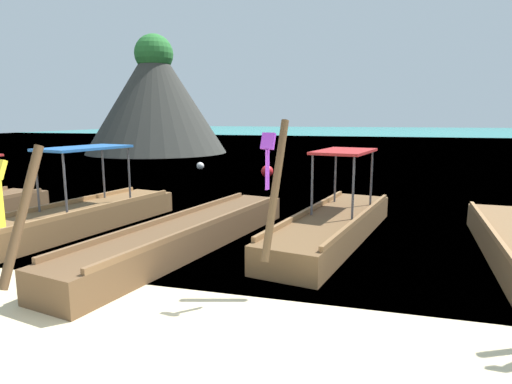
{
  "coord_description": "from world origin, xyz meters",
  "views": [
    {
      "loc": [
        2.21,
        -3.85,
        2.67
      ],
      "look_at": [
        0.0,
        4.09,
        1.25
      ],
      "focal_mm": 30.46,
      "sensor_mm": 36.0,
      "label": 1
    }
  ],
  "objects": [
    {
      "name": "mooring_buoy_near",
      "position": [
        -2.48,
        14.9,
        0.28
      ],
      "size": [
        0.55,
        0.55,
        0.55
      ],
      "color": "red",
      "rests_on": "sea_water"
    },
    {
      "name": "longtail_boat_violet_ribbon",
      "position": [
        1.35,
        5.56,
        0.34
      ],
      "size": [
        2.42,
        6.4,
        2.64
      ],
      "color": "brown",
      "rests_on": "ground"
    },
    {
      "name": "ground",
      "position": [
        0.0,
        0.0,
        0.0
      ],
      "size": [
        120.0,
        120.0,
        0.0
      ],
      "primitive_type": "plane",
      "color": "beige"
    },
    {
      "name": "sea_water",
      "position": [
        0.0,
        62.09,
        0.0
      ],
      "size": [
        120.0,
        120.0,
        0.0
      ],
      "primitive_type": "plane",
      "color": "teal",
      "rests_on": "ground"
    },
    {
      "name": "longtail_boat_blue_ribbon",
      "position": [
        -4.69,
        4.24,
        0.34
      ],
      "size": [
        2.51,
        7.03,
        2.74
      ],
      "color": "brown",
      "rests_on": "ground"
    },
    {
      "name": "mooring_buoy_far",
      "position": [
        -6.55,
        16.9,
        0.2
      ],
      "size": [
        0.38,
        0.38,
        0.38
      ],
      "color": "white",
      "rests_on": "sea_water"
    },
    {
      "name": "karst_rock",
      "position": [
        -14.28,
        26.34,
        4.13
      ],
      "size": [
        11.29,
        10.55,
        8.74
      ],
      "color": "#383833",
      "rests_on": "ground"
    },
    {
      "name": "longtail_boat_yellow_ribbon",
      "position": [
        -1.45,
        4.05,
        0.29
      ],
      "size": [
        2.41,
        7.31,
        2.32
      ],
      "color": "brown",
      "rests_on": "ground"
    }
  ]
}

